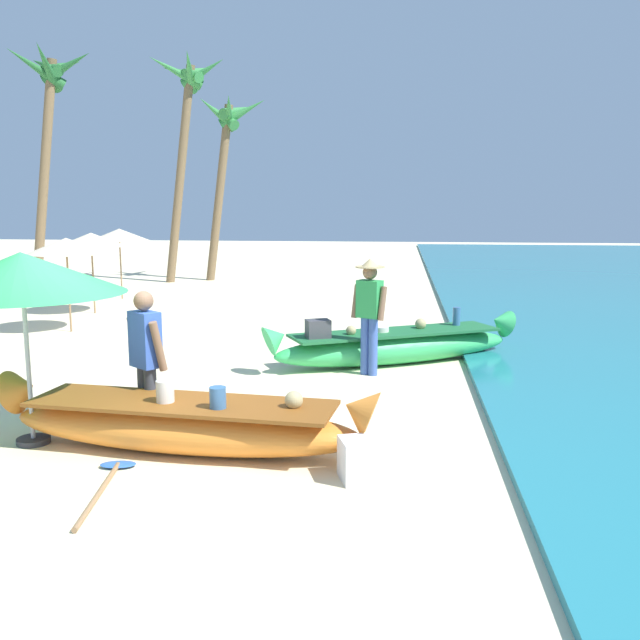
{
  "coord_description": "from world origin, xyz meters",
  "views": [
    {
      "loc": [
        2.84,
        -7.09,
        2.61
      ],
      "look_at": [
        1.7,
        2.96,
        0.9
      ],
      "focal_mm": 39.12,
      "sensor_mm": 36.0,
      "label": 1
    }
  ],
  "objects_px": {
    "person_vendor_hatted": "(369,308)",
    "palm_tree_tall_inland": "(49,104)",
    "boat_green_midground": "(394,345)",
    "person_tourist_customer": "(146,355)",
    "boat_orange_foreground": "(183,424)",
    "paddle": "(107,482)",
    "patio_umbrella_large": "(22,274)",
    "palm_tree_leaning_seaward": "(226,137)",
    "palm_tree_mid_cluster": "(186,107)",
    "cooler_box": "(367,459)"
  },
  "relations": [
    {
      "from": "palm_tree_leaning_seaward",
      "to": "person_vendor_hatted",
      "type": "bearing_deg",
      "value": -67.34
    },
    {
      "from": "palm_tree_tall_inland",
      "to": "boat_green_midground",
      "type": "bearing_deg",
      "value": -40.66
    },
    {
      "from": "boat_green_midground",
      "to": "palm_tree_tall_inland",
      "type": "bearing_deg",
      "value": 139.34
    },
    {
      "from": "person_tourist_customer",
      "to": "paddle",
      "type": "height_order",
      "value": "person_tourist_customer"
    },
    {
      "from": "person_vendor_hatted",
      "to": "patio_umbrella_large",
      "type": "xyz_separation_m",
      "value": [
        -3.53,
        -3.5,
        0.83
      ]
    },
    {
      "from": "palm_tree_tall_inland",
      "to": "palm_tree_leaning_seaward",
      "type": "xyz_separation_m",
      "value": [
        4.48,
        3.15,
        -0.7
      ]
    },
    {
      "from": "cooler_box",
      "to": "palm_tree_tall_inland",
      "type": "bearing_deg",
      "value": 107.69
    },
    {
      "from": "person_tourist_customer",
      "to": "cooler_box",
      "type": "relative_size",
      "value": 3.21
    },
    {
      "from": "person_vendor_hatted",
      "to": "boat_green_midground",
      "type": "bearing_deg",
      "value": 64.99
    },
    {
      "from": "person_vendor_hatted",
      "to": "palm_tree_mid_cluster",
      "type": "xyz_separation_m",
      "value": [
        -6.38,
        11.84,
        4.57
      ]
    },
    {
      "from": "patio_umbrella_large",
      "to": "palm_tree_tall_inland",
      "type": "height_order",
      "value": "palm_tree_tall_inland"
    },
    {
      "from": "palm_tree_tall_inland",
      "to": "cooler_box",
      "type": "bearing_deg",
      "value": -53.9
    },
    {
      "from": "person_vendor_hatted",
      "to": "cooler_box",
      "type": "distance_m",
      "value": 4.19
    },
    {
      "from": "person_vendor_hatted",
      "to": "paddle",
      "type": "bearing_deg",
      "value": -116.53
    },
    {
      "from": "boat_green_midground",
      "to": "person_tourist_customer",
      "type": "distance_m",
      "value": 4.78
    },
    {
      "from": "person_tourist_customer",
      "to": "palm_tree_mid_cluster",
      "type": "height_order",
      "value": "palm_tree_mid_cluster"
    },
    {
      "from": "person_vendor_hatted",
      "to": "palm_tree_leaning_seaward",
      "type": "distance_m",
      "value": 14.22
    },
    {
      "from": "patio_umbrella_large",
      "to": "palm_tree_tall_inland",
      "type": "relative_size",
      "value": 0.31
    },
    {
      "from": "boat_green_midground",
      "to": "patio_umbrella_large",
      "type": "height_order",
      "value": "patio_umbrella_large"
    },
    {
      "from": "boat_green_midground",
      "to": "patio_umbrella_large",
      "type": "distance_m",
      "value": 6.02
    },
    {
      "from": "boat_orange_foreground",
      "to": "paddle",
      "type": "bearing_deg",
      "value": -114.74
    },
    {
      "from": "patio_umbrella_large",
      "to": "palm_tree_leaning_seaward",
      "type": "bearing_deg",
      "value": 96.22
    },
    {
      "from": "person_tourist_customer",
      "to": "paddle",
      "type": "xyz_separation_m",
      "value": [
        0.12,
        -1.46,
        -0.9
      ]
    },
    {
      "from": "person_tourist_customer",
      "to": "palm_tree_tall_inland",
      "type": "distance_m",
      "value": 15.27
    },
    {
      "from": "boat_orange_foreground",
      "to": "paddle",
      "type": "relative_size",
      "value": 2.76
    },
    {
      "from": "boat_green_midground",
      "to": "palm_tree_tall_inland",
      "type": "xyz_separation_m",
      "value": [
        -10.15,
        8.71,
        5.12
      ]
    },
    {
      "from": "person_vendor_hatted",
      "to": "palm_tree_tall_inland",
      "type": "relative_size",
      "value": 0.25
    },
    {
      "from": "person_vendor_hatted",
      "to": "palm_tree_leaning_seaward",
      "type": "relative_size",
      "value": 0.29
    },
    {
      "from": "boat_green_midground",
      "to": "cooler_box",
      "type": "relative_size",
      "value": 8.22
    },
    {
      "from": "boat_green_midground",
      "to": "palm_tree_mid_cluster",
      "type": "height_order",
      "value": "palm_tree_mid_cluster"
    },
    {
      "from": "paddle",
      "to": "cooler_box",
      "type": "bearing_deg",
      "value": 9.74
    },
    {
      "from": "person_vendor_hatted",
      "to": "palm_tree_mid_cluster",
      "type": "bearing_deg",
      "value": 118.32
    },
    {
      "from": "cooler_box",
      "to": "paddle",
      "type": "xyz_separation_m",
      "value": [
        -2.42,
        -0.42,
        -0.17
      ]
    },
    {
      "from": "patio_umbrella_large",
      "to": "person_vendor_hatted",
      "type": "bearing_deg",
      "value": 44.8
    },
    {
      "from": "cooler_box",
      "to": "person_tourist_customer",
      "type": "bearing_deg",
      "value": 139.17
    },
    {
      "from": "person_vendor_hatted",
      "to": "person_tourist_customer",
      "type": "distance_m",
      "value": 3.87
    },
    {
      "from": "cooler_box",
      "to": "boat_orange_foreground",
      "type": "bearing_deg",
      "value": 146.13
    },
    {
      "from": "boat_green_midground",
      "to": "palm_tree_tall_inland",
      "type": "distance_m",
      "value": 14.32
    },
    {
      "from": "paddle",
      "to": "palm_tree_leaning_seaward",
      "type": "bearing_deg",
      "value": 100.01
    },
    {
      "from": "boat_green_midground",
      "to": "palm_tree_tall_inland",
      "type": "height_order",
      "value": "palm_tree_tall_inland"
    },
    {
      "from": "boat_green_midground",
      "to": "person_tourist_customer",
      "type": "height_order",
      "value": "person_tourist_customer"
    },
    {
      "from": "palm_tree_mid_cluster",
      "to": "patio_umbrella_large",
      "type": "bearing_deg",
      "value": -79.46
    },
    {
      "from": "boat_orange_foreground",
      "to": "cooler_box",
      "type": "distance_m",
      "value": 2.05
    },
    {
      "from": "boat_orange_foreground",
      "to": "cooler_box",
      "type": "bearing_deg",
      "value": -15.46
    },
    {
      "from": "boat_orange_foreground",
      "to": "person_tourist_customer",
      "type": "xyz_separation_m",
      "value": [
        -0.56,
        0.5,
        0.62
      ]
    },
    {
      "from": "person_tourist_customer",
      "to": "boat_orange_foreground",
      "type": "bearing_deg",
      "value": -41.62
    },
    {
      "from": "patio_umbrella_large",
      "to": "cooler_box",
      "type": "xyz_separation_m",
      "value": [
        3.69,
        -0.6,
        -1.67
      ]
    },
    {
      "from": "palm_tree_leaning_seaward",
      "to": "cooler_box",
      "type": "bearing_deg",
      "value": -71.98
    },
    {
      "from": "palm_tree_tall_inland",
      "to": "person_vendor_hatted",
      "type": "bearing_deg",
      "value": -44.27
    },
    {
      "from": "patio_umbrella_large",
      "to": "palm_tree_leaning_seaward",
      "type": "relative_size",
      "value": 0.36
    }
  ]
}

